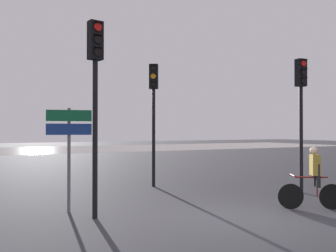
{
  "coord_description": "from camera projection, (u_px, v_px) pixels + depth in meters",
  "views": [
    {
      "loc": [
        -5.69,
        -6.67,
        2.03
      ],
      "look_at": [
        0.5,
        5.0,
        2.2
      ],
      "focal_mm": 40.0,
      "sensor_mm": 36.0,
      "label": 1
    }
  ],
  "objects": [
    {
      "name": "traffic_light_center",
      "position": [
        154.0,
        101.0,
        13.65
      ],
      "size": [
        0.4,
        0.42,
        4.47
      ],
      "rotation": [
        0.0,
        0.0,
        2.59
      ],
      "color": "black",
      "rests_on": "ground"
    },
    {
      "name": "water_strip",
      "position": [
        31.0,
        150.0,
        39.13
      ],
      "size": [
        80.0,
        16.0,
        0.01
      ],
      "primitive_type": "cube",
      "color": "#9E937F",
      "rests_on": "ground"
    },
    {
      "name": "ground_plane",
      "position": [
        251.0,
        220.0,
        8.53
      ],
      "size": [
        120.0,
        120.0,
        0.0
      ],
      "primitive_type": "plane",
      "color": "#333338"
    },
    {
      "name": "direction_sign_post",
      "position": [
        69.0,
        140.0,
        9.29
      ],
      "size": [
        1.08,
        0.29,
        2.6
      ],
      "rotation": [
        0.0,
        0.0,
        2.9
      ],
      "color": "slate",
      "rests_on": "ground"
    },
    {
      "name": "cyclist",
      "position": [
        314.0,
        178.0,
        9.66
      ],
      "size": [
        1.48,
        0.92,
        1.62
      ],
      "rotation": [
        0.0,
        0.0,
        1.03
      ],
      "color": "black",
      "rests_on": "ground"
    },
    {
      "name": "traffic_light_near_right",
      "position": [
        301.0,
        100.0,
        12.26
      ],
      "size": [
        0.35,
        0.36,
        4.39
      ],
      "rotation": [
        0.0,
        0.0,
        3.03
      ],
      "color": "black",
      "rests_on": "ground"
    },
    {
      "name": "traffic_light_near_left",
      "position": [
        95.0,
        81.0,
        8.69
      ],
      "size": [
        0.35,
        0.37,
        4.59
      ],
      "rotation": [
        0.0,
        0.0,
        3.3
      ],
      "color": "black",
      "rests_on": "ground"
    }
  ]
}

